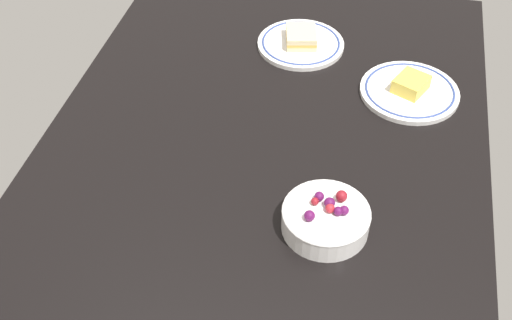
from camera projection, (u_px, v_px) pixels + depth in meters
dining_table at (256, 174)px, 132.19cm from camera, size 148.90×90.86×4.00cm
plate_sandwich at (301, 42)px, 160.23cm from camera, size 21.00×21.00×4.28cm
plate_cheese at (410, 90)px, 146.89cm from camera, size 21.99×21.99×4.31cm
bowl_berries at (326, 218)px, 117.76cm from camera, size 15.90×15.90×6.45cm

